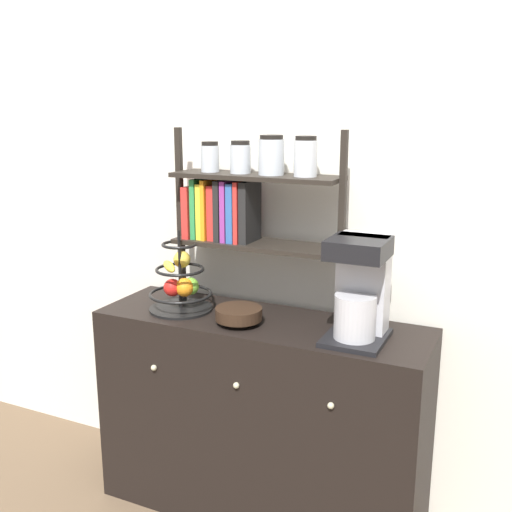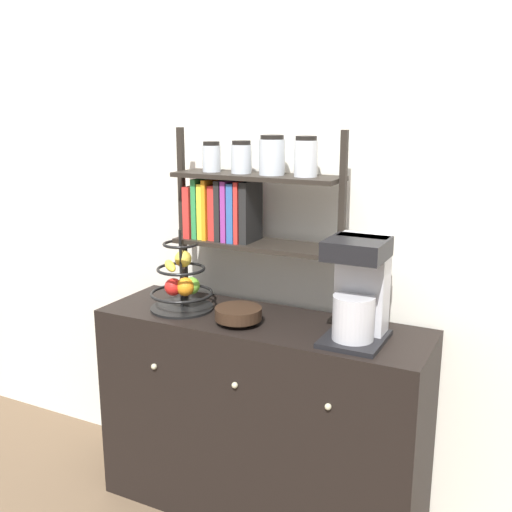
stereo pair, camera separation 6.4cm
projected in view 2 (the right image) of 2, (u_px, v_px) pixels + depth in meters
The scene contains 6 objects.
wall_back at pixel (288, 198), 2.47m from camera, with size 7.00×0.05×2.60m, color silver.
sideboard at pixel (260, 418), 2.46m from camera, with size 1.33×0.43×0.85m.
coffee_maker at pixel (359, 289), 2.12m from camera, with size 0.21×0.26×0.38m.
fruit_stand at pixel (182, 283), 2.45m from camera, with size 0.26×0.26×0.34m.
wooden_bowl at pixel (238, 314), 2.30m from camera, with size 0.18×0.18×0.07m.
shelf_hutch at pixel (243, 200), 2.39m from camera, with size 0.73×0.20×0.74m.
Camera 2 is at (0.99, -1.79, 1.65)m, focal length 42.00 mm.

